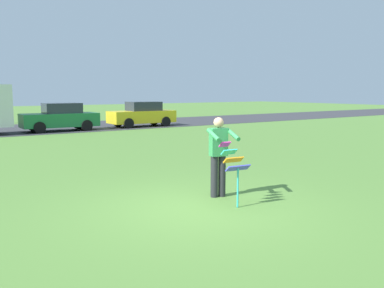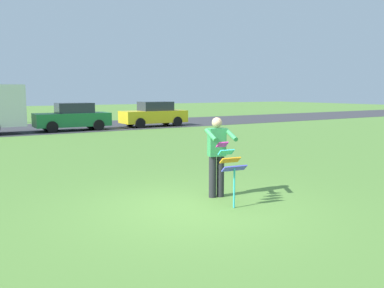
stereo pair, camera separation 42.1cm
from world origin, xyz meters
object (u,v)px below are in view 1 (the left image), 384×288
Objects in this scene: parked_car_green at (60,118)px; parked_car_yellow at (142,115)px; kite_held at (233,163)px; person_kite_flyer at (219,154)px.

parked_car_green and parked_car_yellow have the same top height.
parked_car_green is at bearing 83.90° from kite_held.
parked_car_green is 1.00× the size of parked_car_yellow.
kite_held is at bearing -96.10° from parked_car_green.
parked_car_green reaches higher than kite_held.
person_kite_flyer is 0.41× the size of parked_car_green.
kite_held is 18.88m from parked_car_yellow.
person_kite_flyer reaches higher than kite_held.
parked_car_yellow reaches higher than kite_held.
parked_car_yellow is (6.95, 16.78, -0.18)m from person_kite_flyer.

